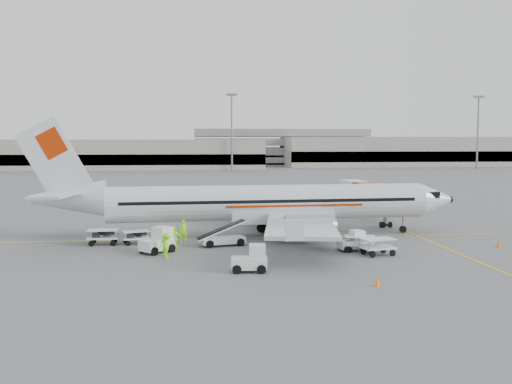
% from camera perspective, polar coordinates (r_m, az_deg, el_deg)
% --- Properties ---
extents(ground, '(360.00, 360.00, 0.00)m').
position_cam_1_polar(ground, '(49.27, 0.24, -4.61)').
color(ground, '#56595B').
extents(stripe_lead, '(44.00, 0.20, 0.01)m').
position_cam_1_polar(stripe_lead, '(49.27, 0.24, -4.60)').
color(stripe_lead, yellow).
rests_on(stripe_lead, ground).
extents(stripe_cross, '(0.20, 20.00, 0.01)m').
position_cam_1_polar(stripe_cross, '(45.40, 19.34, -5.71)').
color(stripe_cross, yellow).
rests_on(stripe_cross, ground).
extents(terminal_west, '(110.00, 22.00, 9.00)m').
position_cam_1_polar(terminal_west, '(181.69, -17.01, 3.60)').
color(terminal_west, gray).
rests_on(terminal_west, ground).
extents(terminal_east, '(90.00, 26.00, 10.00)m').
position_cam_1_polar(terminal_east, '(207.45, 15.36, 3.93)').
color(terminal_east, gray).
rests_on(terminal_east, ground).
extents(parking_garage, '(62.00, 24.00, 14.00)m').
position_cam_1_polar(parking_garage, '(210.48, 2.32, 4.66)').
color(parking_garage, slate).
rests_on(parking_garage, ground).
extents(treeline, '(300.00, 3.00, 6.00)m').
position_cam_1_polar(treeline, '(223.42, -4.61, 3.64)').
color(treeline, black).
rests_on(treeline, ground).
extents(mast_center, '(3.20, 1.20, 22.00)m').
position_cam_1_polar(mast_center, '(166.63, -2.43, 5.95)').
color(mast_center, slate).
rests_on(mast_center, ground).
extents(mast_east, '(3.20, 1.20, 22.00)m').
position_cam_1_polar(mast_east, '(186.89, 21.30, 5.51)').
color(mast_east, slate).
rests_on(mast_east, ground).
extents(aircraft, '(38.20, 30.71, 10.12)m').
position_cam_1_polar(aircraft, '(49.57, 1.34, 1.34)').
color(aircraft, silver).
rests_on(aircraft, ground).
extents(jet_bridge, '(3.90, 15.43, 4.01)m').
position_cam_1_polar(jet_bridge, '(61.40, 10.89, -0.91)').
color(jet_bridge, silver).
rests_on(jet_bridge, ground).
extents(belt_loader, '(4.93, 2.79, 2.52)m').
position_cam_1_polar(belt_loader, '(45.52, -3.34, -3.81)').
color(belt_loader, silver).
rests_on(belt_loader, ground).
extents(tug_fore, '(2.20, 1.57, 1.54)m').
position_cam_1_polar(tug_fore, '(44.01, 9.54, -4.82)').
color(tug_fore, silver).
rests_on(tug_fore, ground).
extents(tug_mid, '(2.38, 1.50, 1.75)m').
position_cam_1_polar(tug_mid, '(36.43, -0.69, -6.63)').
color(tug_mid, silver).
rests_on(tug_mid, ground).
extents(tug_aft, '(2.74, 2.73, 1.90)m').
position_cam_1_polar(tug_aft, '(43.21, -9.89, -4.77)').
color(tug_aft, silver).
rests_on(tug_aft, ground).
extents(cart_loaded_a, '(2.39, 1.80, 1.11)m').
position_cam_1_polar(cart_loaded_a, '(47.18, -11.91, -4.46)').
color(cart_loaded_a, silver).
rests_on(cart_loaded_a, ground).
extents(cart_loaded_b, '(2.47, 1.53, 1.26)m').
position_cam_1_polar(cart_loaded_b, '(47.52, -15.05, -4.37)').
color(cart_loaded_b, silver).
rests_on(cart_loaded_b, ground).
extents(cart_empty_a, '(2.50, 1.76, 1.19)m').
position_cam_1_polar(cart_empty_a, '(43.87, 10.34, -5.10)').
color(cart_empty_a, silver).
rests_on(cart_empty_a, ground).
extents(cart_empty_b, '(2.67, 1.95, 1.25)m').
position_cam_1_polar(cart_empty_b, '(42.60, 12.11, -5.38)').
color(cart_empty_b, silver).
rests_on(cart_empty_b, ground).
extents(cone_nose, '(0.37, 0.37, 0.61)m').
position_cam_1_polar(cone_nose, '(48.60, 23.11, -4.78)').
color(cone_nose, orange).
rests_on(cone_nose, ground).
extents(cone_port, '(0.34, 0.34, 0.56)m').
position_cam_1_polar(cone_port, '(66.62, 4.02, -1.86)').
color(cone_port, orange).
rests_on(cone_port, ground).
extents(cone_stbd, '(0.37, 0.37, 0.60)m').
position_cam_1_polar(cone_stbd, '(33.70, 12.03, -8.71)').
color(cone_stbd, orange).
rests_on(cone_stbd, ground).
extents(crew_a, '(0.75, 0.55, 1.89)m').
position_cam_1_polar(crew_a, '(47.37, -7.26, -3.88)').
color(crew_a, '#7CEB12').
rests_on(crew_a, ground).
extents(crew_b, '(0.96, 0.98, 1.59)m').
position_cam_1_polar(crew_b, '(41.81, -9.15, -5.29)').
color(crew_b, '#7CEB12').
rests_on(crew_b, ground).
extents(crew_c, '(0.71, 1.20, 1.83)m').
position_cam_1_polar(crew_c, '(41.08, -8.87, -5.31)').
color(crew_c, '#7CEB12').
rests_on(crew_c, ground).
extents(crew_d, '(1.12, 0.47, 1.90)m').
position_cam_1_polar(crew_d, '(43.64, -8.15, -4.64)').
color(crew_d, '#7CEB12').
rests_on(crew_d, ground).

